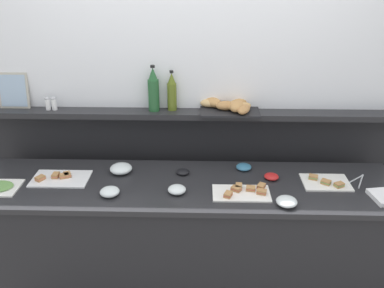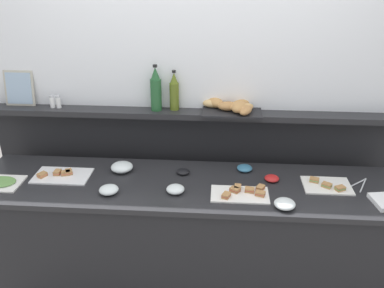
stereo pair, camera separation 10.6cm
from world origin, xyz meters
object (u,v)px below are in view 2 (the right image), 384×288
glass_bowl_medium (109,190)px  salt_shaker (52,102)px  cold_cuts_platter (0,183)px  sandwich_platter_front (327,185)px  glass_bowl_extra (122,167)px  condiment_bowl_teal (183,172)px  sandwich_platter_side (242,193)px  condiment_bowl_red (272,178)px  sandwich_platter_rear (61,175)px  pepper_shaker (58,102)px  bread_basket (232,107)px  wine_bottle_green (156,90)px  serving_tongs (360,184)px  condiment_bowl_dark (245,168)px  glass_bowl_small (285,204)px  olive_oil_bottle (174,92)px  framed_picture (19,88)px  glass_bowl_large (175,189)px

glass_bowl_medium → salt_shaker: 0.84m
cold_cuts_platter → salt_shaker: 0.65m
sandwich_platter_front → glass_bowl_extra: 1.32m
condiment_bowl_teal → glass_bowl_medium: bearing=-147.4°
sandwich_platter_side → condiment_bowl_red: sandwich_platter_side is taller
sandwich_platter_rear → glass_bowl_medium: glass_bowl_medium is taller
pepper_shaker → bread_basket: pepper_shaker is taller
cold_cuts_platter → wine_bottle_green: (0.93, 0.51, 0.47)m
condiment_bowl_teal → serving_tongs: (1.12, -0.06, -0.01)m
condiment_bowl_red → salt_shaker: size_ratio=1.07×
condiment_bowl_dark → glass_bowl_extra: bearing=-175.5°
glass_bowl_small → pepper_shaker: 1.68m
bread_basket → condiment_bowl_dark: bearing=-67.0°
sandwich_platter_rear → olive_oil_bottle: size_ratio=1.31×
sandwich_platter_side → condiment_bowl_teal: 0.44m
sandwich_platter_side → glass_bowl_medium: (-0.80, -0.04, 0.01)m
sandwich_platter_front → framed_picture: 2.18m
glass_bowl_small → wine_bottle_green: wine_bottle_green is taller
glass_bowl_small → condiment_bowl_red: bearing=97.7°
glass_bowl_extra → pepper_shaker: bearing=150.3°
sandwich_platter_rear → glass_bowl_small: glass_bowl_small is taller
sandwich_platter_rear → glass_bowl_extra: glass_bowl_extra is taller
wine_bottle_green → framed_picture: wine_bottle_green is taller
sandwich_platter_rear → serving_tongs: (1.91, 0.03, -0.00)m
salt_shaker → condiment_bowl_teal: bearing=-16.9°
glass_bowl_large → salt_shaker: bearing=150.4°
sandwich_platter_side → framed_picture: bearing=160.2°
glass_bowl_extra → olive_oil_bottle: bearing=43.1°
olive_oil_bottle → salt_shaker: size_ratio=3.17×
olive_oil_bottle → bread_basket: size_ratio=0.69×
sandwich_platter_front → glass_bowl_large: (-0.93, -0.13, 0.01)m
glass_bowl_large → glass_bowl_small: glass_bowl_small is taller
sandwich_platter_front → salt_shaker: bearing=168.2°
glass_bowl_extra → pepper_shaker: pepper_shaker is taller
sandwich_platter_front → condiment_bowl_teal: bearing=173.7°
sandwich_platter_front → glass_bowl_large: 0.94m
cold_cuts_platter → glass_bowl_extra: size_ratio=1.85×
glass_bowl_large → glass_bowl_medium: bearing=-174.5°
sandwich_platter_rear → serving_tongs: 1.91m
glass_bowl_large → pepper_shaker: bearing=149.2°
condiment_bowl_teal → olive_oil_bottle: olive_oil_bottle is taller
glass_bowl_extra → pepper_shaker: (-0.49, 0.28, 0.35)m
condiment_bowl_teal → olive_oil_bottle: 0.55m
sandwich_platter_side → olive_oil_bottle: olive_oil_bottle is taller
glass_bowl_small → glass_bowl_medium: bearing=175.6°
sandwich_platter_side → condiment_bowl_dark: bearing=84.2°
condiment_bowl_red → pepper_shaker: (-1.47, 0.34, 0.36)m
condiment_bowl_dark → glass_bowl_small: bearing=-63.9°
sandwich_platter_front → serving_tongs: size_ratio=1.73×
sandwich_platter_front → sandwich_platter_rear: same height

